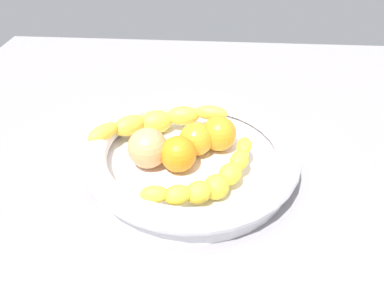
% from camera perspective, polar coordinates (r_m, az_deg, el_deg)
% --- Properties ---
extents(kitchen_counter, '(1.20, 1.20, 0.03)m').
position_cam_1_polar(kitchen_counter, '(0.66, -0.00, -4.66)').
color(kitchen_counter, gray).
rests_on(kitchen_counter, ground).
extents(fruit_bowl, '(0.36, 0.36, 0.06)m').
position_cam_1_polar(fruit_bowl, '(0.63, -0.00, -1.51)').
color(fruit_bowl, white).
rests_on(fruit_bowl, kitchen_counter).
extents(banana_draped_left, '(0.13, 0.24, 0.05)m').
position_cam_1_polar(banana_draped_left, '(0.68, -5.33, 3.45)').
color(banana_draped_left, yellow).
rests_on(banana_draped_left, fruit_bowl).
extents(banana_draped_right, '(0.16, 0.16, 0.05)m').
position_cam_1_polar(banana_draped_right, '(0.56, 3.00, -5.41)').
color(banana_draped_right, yellow).
rests_on(banana_draped_right, fruit_bowl).
extents(orange_front, '(0.06, 0.06, 0.06)m').
position_cam_1_polar(orange_front, '(0.65, 4.12, 1.60)').
color(orange_front, orange).
rests_on(orange_front, fruit_bowl).
extents(orange_mid_left, '(0.06, 0.06, 0.06)m').
position_cam_1_polar(orange_mid_left, '(0.60, -2.10, -1.53)').
color(orange_mid_left, orange).
rests_on(orange_mid_left, fruit_bowl).
extents(orange_mid_right, '(0.06, 0.06, 0.06)m').
position_cam_1_polar(orange_mid_right, '(0.63, 0.61, 0.73)').
color(orange_mid_right, orange).
rests_on(orange_mid_right, fruit_bowl).
extents(peach_blush, '(0.07, 0.07, 0.07)m').
position_cam_1_polar(peach_blush, '(0.61, -6.75, -0.63)').
color(peach_blush, '#F59B61').
rests_on(peach_blush, fruit_bowl).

